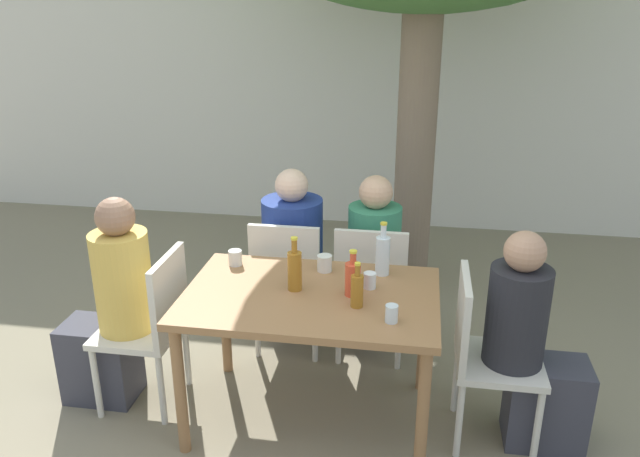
# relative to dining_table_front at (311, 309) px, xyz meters

# --- Properties ---
(ground_plane) EXTENTS (30.00, 30.00, 0.00)m
(ground_plane) POSITION_rel_dining_table_front_xyz_m (0.00, 0.00, -0.68)
(ground_plane) COLOR gray
(cafe_building_wall) EXTENTS (10.00, 0.08, 2.80)m
(cafe_building_wall) POSITION_rel_dining_table_front_xyz_m (0.00, 3.25, 0.72)
(cafe_building_wall) COLOR silver
(cafe_building_wall) RESTS_ON ground_plane
(dining_table_front) EXTENTS (1.33, 0.87, 0.77)m
(dining_table_front) POSITION_rel_dining_table_front_xyz_m (0.00, 0.00, 0.00)
(dining_table_front) COLOR #996B42
(dining_table_front) RESTS_ON ground_plane
(patio_chair_0) EXTENTS (0.44, 0.44, 0.93)m
(patio_chair_0) POSITION_rel_dining_table_front_xyz_m (-0.90, 0.00, -0.15)
(patio_chair_0) COLOR beige
(patio_chair_0) RESTS_ON ground_plane
(patio_chair_1) EXTENTS (0.44, 0.44, 0.93)m
(patio_chair_1) POSITION_rel_dining_table_front_xyz_m (0.90, 0.00, -0.15)
(patio_chair_1) COLOR beige
(patio_chair_1) RESTS_ON ground_plane
(patio_chair_2) EXTENTS (0.44, 0.44, 0.93)m
(patio_chair_2) POSITION_rel_dining_table_front_xyz_m (-0.27, 0.67, -0.15)
(patio_chair_2) COLOR beige
(patio_chair_2) RESTS_ON ground_plane
(patio_chair_3) EXTENTS (0.44, 0.44, 0.93)m
(patio_chair_3) POSITION_rel_dining_table_front_xyz_m (0.27, 0.67, -0.15)
(patio_chair_3) COLOR beige
(patio_chair_3) RESTS_ON ground_plane
(person_seated_0) EXTENTS (0.56, 0.31, 1.24)m
(person_seated_0) POSITION_rel_dining_table_front_xyz_m (-1.13, -0.00, -0.13)
(person_seated_0) COLOR #383842
(person_seated_0) RESTS_ON ground_plane
(person_seated_1) EXTENTS (0.55, 0.30, 1.19)m
(person_seated_1) POSITION_rel_dining_table_front_xyz_m (1.14, -0.00, -0.16)
(person_seated_1) COLOR #383842
(person_seated_1) RESTS_ON ground_plane
(person_seated_2) EXTENTS (0.39, 0.60, 1.21)m
(person_seated_2) POSITION_rel_dining_table_front_xyz_m (-0.27, 0.90, -0.13)
(person_seated_2) COLOR #383842
(person_seated_2) RESTS_ON ground_plane
(person_seated_3) EXTENTS (0.34, 0.57, 1.19)m
(person_seated_3) POSITION_rel_dining_table_front_xyz_m (0.27, 0.91, -0.15)
(person_seated_3) COLOR #383842
(person_seated_3) RESTS_ON ground_plane
(water_bottle_0) EXTENTS (0.08, 0.08, 0.31)m
(water_bottle_0) POSITION_rel_dining_table_front_xyz_m (0.35, 0.30, 0.21)
(water_bottle_0) COLOR silver
(water_bottle_0) RESTS_ON dining_table_front
(amber_bottle_1) EXTENTS (0.06, 0.06, 0.24)m
(amber_bottle_1) POSITION_rel_dining_table_front_xyz_m (0.25, -0.10, 0.18)
(amber_bottle_1) COLOR #9E661E
(amber_bottle_1) RESTS_ON dining_table_front
(soda_bottle_2) EXTENTS (0.08, 0.08, 0.25)m
(soda_bottle_2) POSITION_rel_dining_table_front_xyz_m (0.22, 0.02, 0.19)
(soda_bottle_2) COLOR #DB4C2D
(soda_bottle_2) RESTS_ON dining_table_front
(amber_bottle_3) EXTENTS (0.08, 0.08, 0.30)m
(amber_bottle_3) POSITION_rel_dining_table_front_xyz_m (-0.09, 0.03, 0.21)
(amber_bottle_3) COLOR #9E661E
(amber_bottle_3) RESTS_ON dining_table_front
(drinking_glass_0) EXTENTS (0.08, 0.08, 0.09)m
(drinking_glass_0) POSITION_rel_dining_table_front_xyz_m (-0.49, 0.29, 0.14)
(drinking_glass_0) COLOR silver
(drinking_glass_0) RESTS_ON dining_table_front
(drinking_glass_1) EXTENTS (0.08, 0.08, 0.09)m
(drinking_glass_1) POSITION_rel_dining_table_front_xyz_m (0.03, 0.29, 0.14)
(drinking_glass_1) COLOR silver
(drinking_glass_1) RESTS_ON dining_table_front
(drinking_glass_2) EXTENTS (0.07, 0.07, 0.09)m
(drinking_glass_2) POSITION_rel_dining_table_front_xyz_m (0.30, 0.12, 0.14)
(drinking_glass_2) COLOR white
(drinking_glass_2) RESTS_ON dining_table_front
(drinking_glass_3) EXTENTS (0.06, 0.06, 0.09)m
(drinking_glass_3) POSITION_rel_dining_table_front_xyz_m (0.43, -0.23, 0.14)
(drinking_glass_3) COLOR silver
(drinking_glass_3) RESTS_ON dining_table_front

